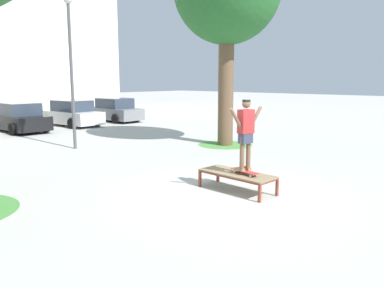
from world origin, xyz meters
The scene contains 9 objects.
ground_plane centered at (0.00, 0.00, 0.00)m, with size 120.00×120.00×0.00m, color #B7B5AD.
skate_box centered at (0.38, -0.12, 0.41)m, with size 0.83×1.93×0.46m.
skateboard centered at (0.37, -0.35, 0.54)m, with size 0.37×0.82×0.09m.
skater centered at (0.37, -0.35, 1.53)m, with size 0.99×0.34×1.69m.
grass_patch_near_right centered at (5.55, 4.29, 0.00)m, with size 2.24×2.24×0.01m, color #519342.
car_black centered at (1.53, 14.81, 0.69)m, with size 1.92×4.20×1.50m.
car_white centered at (4.72, 15.06, 0.69)m, with size 2.16×4.32×1.50m.
car_grey centered at (7.92, 15.31, 0.69)m, with size 2.01×4.25×1.50m.
light_post centered at (0.82, 8.09, 3.83)m, with size 0.36×0.36×5.83m.
Camera 1 is at (-7.12, -5.58, 2.71)m, focal length 36.36 mm.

